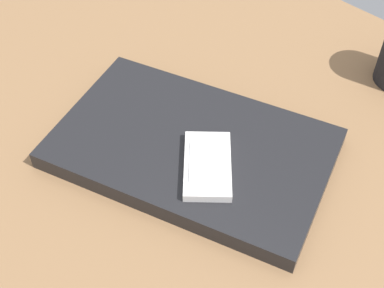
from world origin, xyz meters
TOP-DOWN VIEW (x-y plane):
  - desk_surface at (0.00, 0.00)cm, footprint 120.00×80.00cm
  - laptop_closed at (-5.41, 4.03)cm, footprint 39.44×31.37cm
  - cell_phone_on_laptop at (-9.81, 5.84)cm, footprint 11.01×11.19cm

SIDE VIEW (x-z plane):
  - desk_surface at x=0.00cm, z-range 0.00..3.00cm
  - laptop_closed at x=-5.41cm, z-range 3.00..5.45cm
  - cell_phone_on_laptop at x=-9.81cm, z-range 5.42..6.65cm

